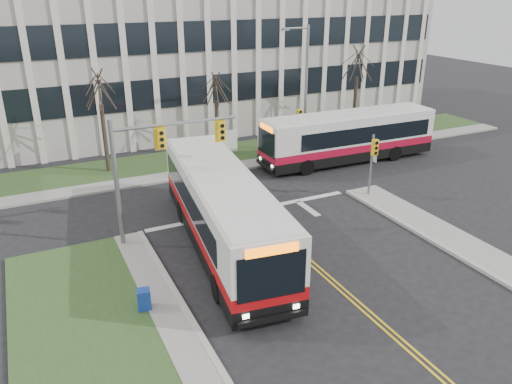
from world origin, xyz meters
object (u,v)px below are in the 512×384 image
(directory_sign, at_px, (228,142))
(bus_cross, at_px, (348,138))
(bus_main, at_px, (222,212))
(newspaper_box_blue, at_px, (144,300))
(streetlight, at_px, (304,83))

(directory_sign, bearing_deg, bus_cross, -31.69)
(bus_main, relative_size, newspaper_box_blue, 14.23)
(bus_cross, distance_m, newspaper_box_blue, 21.01)
(directory_sign, bearing_deg, newspaper_box_blue, -122.40)
(streetlight, height_order, bus_cross, streetlight)
(directory_sign, xyz_separation_m, newspaper_box_blue, (-10.18, -16.04, -0.70))
(streetlight, height_order, bus_main, streetlight)
(streetlight, distance_m, newspaper_box_blue, 22.06)
(streetlight, relative_size, bus_main, 0.68)
(directory_sign, relative_size, bus_cross, 0.16)
(directory_sign, distance_m, newspaper_box_blue, 19.01)
(bus_cross, bearing_deg, bus_main, -56.94)
(directory_sign, bearing_deg, streetlight, -13.23)
(bus_main, relative_size, bus_cross, 1.05)
(streetlight, relative_size, bus_cross, 0.72)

